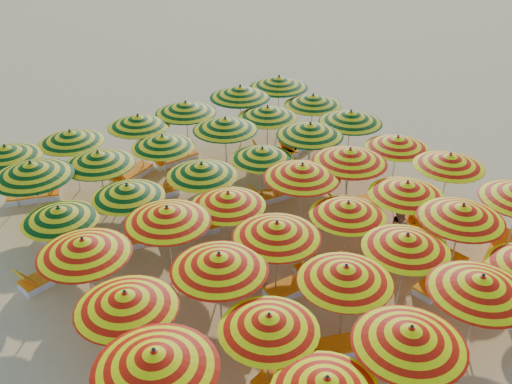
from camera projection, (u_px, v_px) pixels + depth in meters
ground at (266, 245)px, 17.10m from camera, size 120.00×120.00×0.00m
umbrella_2 at (410, 336)px, 10.94m from camera, size 2.80×2.80×2.40m
umbrella_3 at (481, 284)px, 12.24m from camera, size 2.84×2.84×2.42m
umbrella_6 at (155, 360)px, 10.28m from camera, size 2.68×2.68×2.52m
umbrella_7 at (269, 322)px, 11.48m from camera, size 2.58×2.58×2.22m
umbrella_8 at (346, 274)px, 12.68m from camera, size 2.84×2.84×2.33m
umbrella_9 at (407, 242)px, 13.78m from camera, size 2.80×2.80×2.29m
umbrella_10 at (462, 212)px, 14.75m from camera, size 2.37×2.37×2.40m
umbrella_12 at (126, 300)px, 11.87m from camera, size 2.39×2.39×2.36m
umbrella_13 at (219, 262)px, 12.91m from camera, size 2.53×2.53×2.42m
umbrella_14 at (277, 230)px, 14.08m from camera, size 2.60×2.60×2.38m
umbrella_15 at (348, 209)px, 15.24m from camera, size 2.50×2.50×2.19m
umbrella_16 at (407, 189)px, 16.03m from camera, size 2.73×2.73×2.27m
umbrella_17 at (450, 160)px, 17.44m from camera, size 2.80×2.80×2.31m
umbrella_18 at (83, 247)px, 13.44m from camera, size 2.48×2.48×2.40m
umbrella_19 at (167, 215)px, 14.65m from camera, size 2.62×2.62×2.40m
umbrella_20 at (228, 199)px, 15.63m from camera, size 2.44×2.44×2.21m
umbrella_21 at (302, 171)px, 16.63m from camera, size 2.58×2.58×2.42m
umbrella_22 at (350, 156)px, 17.37m from camera, size 2.87×2.87×2.48m
umbrella_23 at (397, 142)px, 18.71m from camera, size 2.76×2.76×2.23m
umbrella_24 at (59, 214)px, 15.05m from camera, size 2.32×2.32×2.17m
umbrella_25 at (127, 191)px, 16.02m from camera, size 2.65×2.65×2.21m
umbrella_26 at (202, 169)px, 17.01m from camera, size 2.22×2.22×2.27m
umbrella_27 at (262, 153)px, 18.14m from camera, size 2.26×2.26×2.16m
umbrella_28 at (310, 130)px, 19.16m from camera, size 2.39×2.39×2.43m
umbrella_29 at (351, 117)px, 20.12m from camera, size 2.89×2.89×2.41m
umbrella_30 at (31, 170)px, 16.55m from camera, size 2.59×2.59×2.51m
umbrella_31 at (98, 158)px, 17.48m from camera, size 2.32×2.32×2.35m
umbrella_32 at (163, 141)px, 18.77m from camera, size 2.58×2.58×2.22m
umbrella_33 at (225, 124)px, 19.59m from camera, size 2.99×2.99×2.41m
umbrella_34 at (268, 112)px, 20.72m from camera, size 2.90×2.90×2.32m
umbrella_35 at (313, 100)px, 21.72m from camera, size 2.28×2.28×2.32m
umbrella_36 at (6, 152)px, 17.93m from camera, size 2.36×2.36×2.31m
umbrella_37 at (71, 137)px, 18.91m from camera, size 2.41×2.41×2.31m
umbrella_38 at (138, 121)px, 20.01m from camera, size 2.64×2.64×2.32m
umbrella_39 at (186, 107)px, 20.88m from camera, size 2.54×2.54×2.41m
umbrella_40 at (240, 92)px, 21.98m from camera, size 3.06×3.06×2.53m
umbrella_41 at (279, 82)px, 22.95m from camera, size 2.74×2.74×2.52m
lounger_5 at (285, 367)px, 12.80m from camera, size 1.82×1.01×0.69m
lounger_6 at (324, 350)px, 13.26m from camera, size 1.83×1.16×0.69m
lounger_7 at (440, 281)px, 15.42m from camera, size 1.79×0.77×0.69m
lounger_8 at (496, 256)px, 16.35m from camera, size 1.82×1.20×0.69m
lounger_9 at (152, 351)px, 13.23m from camera, size 1.82×1.23×0.69m
lounger_10 at (296, 285)px, 15.27m from camera, size 1.76×0.68×0.69m
lounger_11 at (323, 266)px, 15.96m from camera, size 1.81×0.90×0.69m
lounger_12 at (411, 235)px, 17.29m from camera, size 1.76×0.66×0.69m
lounger_13 at (429, 219)px, 18.03m from camera, size 1.82×1.24×0.69m
lounger_14 at (120, 304)px, 14.62m from camera, size 1.82×1.19×0.69m
lounger_15 at (217, 260)px, 16.19m from camera, size 1.83×1.08×0.69m
lounger_16 at (351, 204)px, 18.80m from camera, size 1.82×1.02×0.69m
lounger_17 at (50, 275)px, 15.62m from camera, size 1.82×0.97×0.69m
lounger_18 at (112, 245)px, 16.82m from camera, size 1.81×0.90×0.69m
lounger_19 at (193, 229)px, 17.58m from camera, size 1.82×1.03×0.69m
lounger_20 at (272, 195)px, 19.34m from camera, size 1.79×0.78×0.69m
lounger_21 at (63, 226)px, 17.69m from camera, size 1.82×1.00×0.69m
lounger_22 at (154, 194)px, 19.40m from camera, size 1.74×0.61×0.69m
lounger_23 at (274, 153)px, 22.09m from camera, size 1.82×1.24×0.69m
lounger_24 at (296, 147)px, 22.53m from camera, size 1.83×1.10×0.69m
lounger_25 at (35, 196)px, 19.29m from camera, size 1.83×1.15×0.69m
lounger_26 at (131, 175)px, 20.56m from camera, size 1.82×1.21×0.69m
lounger_27 at (175, 159)px, 21.62m from camera, size 1.76×0.68×0.69m
beachgoer_b at (400, 230)px, 16.46m from camera, size 0.78×0.65×1.48m
beachgoer_a at (260, 260)px, 15.14m from camera, size 0.69×0.65×1.58m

